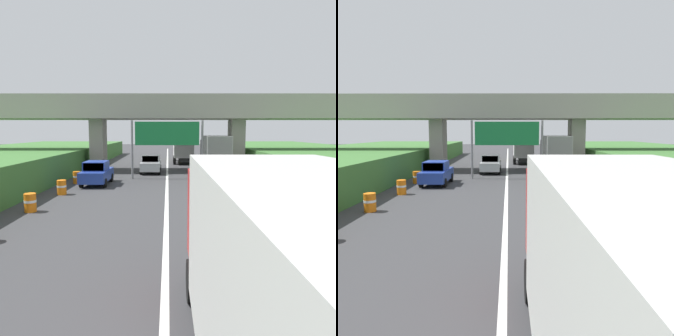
% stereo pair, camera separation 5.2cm
% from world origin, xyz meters
% --- Properties ---
extents(lane_centre_stripe, '(0.20, 94.04, 0.01)m').
position_xyz_m(lane_centre_stripe, '(0.00, 27.02, 0.00)').
color(lane_centre_stripe, white).
rests_on(lane_centre_stripe, ground).
extents(overpass_bridge, '(40.00, 4.80, 7.25)m').
position_xyz_m(overpass_bridge, '(0.00, 33.77, 5.41)').
color(overpass_bridge, '#9E998E').
rests_on(overpass_bridge, ground).
extents(overhead_highway_sign, '(5.88, 0.18, 4.75)m').
position_xyz_m(overhead_highway_sign, '(0.00, 28.21, 3.44)').
color(overhead_highway_sign, slate).
rests_on(overhead_highway_sign, ground).
extents(truck_red, '(2.44, 7.30, 3.44)m').
position_xyz_m(truck_red, '(1.62, 6.50, 1.93)').
color(truck_red, black).
rests_on(truck_red, ground).
extents(truck_black, '(2.44, 7.30, 3.44)m').
position_xyz_m(truck_black, '(4.76, 34.38, 1.93)').
color(truck_black, black).
rests_on(truck_black, ground).
extents(truck_yellow, '(2.44, 7.30, 3.44)m').
position_xyz_m(truck_yellow, '(1.91, 41.85, 1.93)').
color(truck_yellow, black).
rests_on(truck_yellow, ground).
extents(car_silver, '(1.86, 4.10, 1.72)m').
position_xyz_m(car_silver, '(-1.54, 31.95, 0.86)').
color(car_silver, '#B2B5B7').
rests_on(car_silver, ground).
extents(car_blue, '(1.86, 4.10, 1.72)m').
position_xyz_m(car_blue, '(-5.13, 25.35, 0.86)').
color(car_blue, '#233D9E').
rests_on(car_blue, ground).
extents(construction_barrel_3, '(0.57, 0.57, 0.90)m').
position_xyz_m(construction_barrel_3, '(-6.58, 17.42, 0.46)').
color(construction_barrel_3, orange).
rests_on(construction_barrel_3, ground).
extents(construction_barrel_4, '(0.57, 0.57, 0.90)m').
position_xyz_m(construction_barrel_4, '(-6.46, 21.63, 0.46)').
color(construction_barrel_4, orange).
rests_on(construction_barrel_4, ground).
extents(construction_barrel_5, '(0.57, 0.57, 0.90)m').
position_xyz_m(construction_barrel_5, '(-6.74, 25.83, 0.46)').
color(construction_barrel_5, orange).
rests_on(construction_barrel_5, ground).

